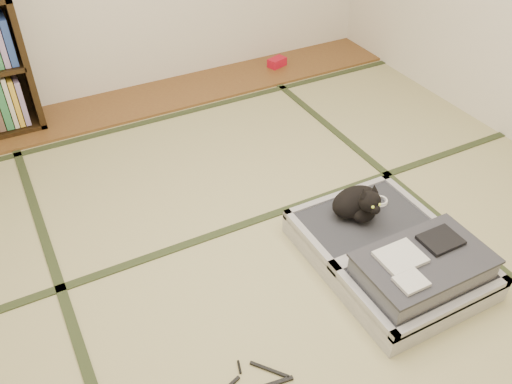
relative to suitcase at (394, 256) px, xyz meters
name	(u,v)px	position (x,y,z in m)	size (l,w,h in m)	color
floor	(280,272)	(-0.51, 0.25, -0.10)	(4.50, 4.50, 0.00)	tan
wood_strip	(149,99)	(-0.51, 2.25, -0.09)	(4.00, 0.50, 0.02)	brown
red_item	(277,62)	(0.63, 2.28, -0.04)	(0.15, 0.09, 0.07)	red
tatami_borders	(236,215)	(-0.51, 0.74, -0.09)	(4.00, 4.50, 0.01)	#2D381E
suitcase	(394,256)	(0.00, 0.00, 0.00)	(0.69, 0.92, 0.27)	silver
cat	(359,203)	(-0.02, 0.29, 0.13)	(0.31, 0.31, 0.25)	black
cable_coil	(379,201)	(0.16, 0.33, 0.05)	(0.10, 0.10, 0.02)	white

